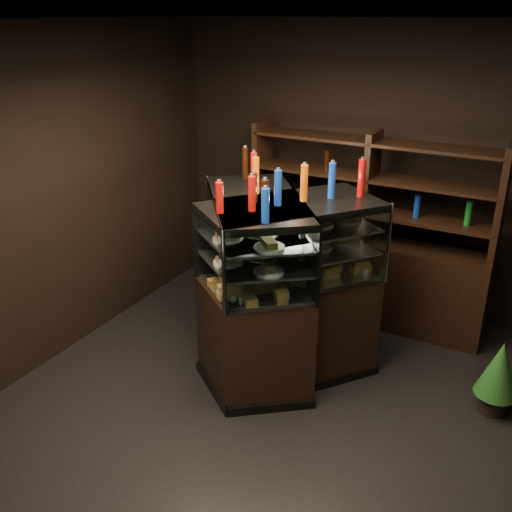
{
  "coord_description": "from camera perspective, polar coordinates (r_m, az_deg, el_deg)",
  "views": [
    {
      "loc": [
        1.39,
        -3.29,
        3.05
      ],
      "look_at": [
        -0.58,
        0.43,
        1.24
      ],
      "focal_mm": 40.0,
      "sensor_mm": 36.0,
      "label": 1
    }
  ],
  "objects": [
    {
      "name": "food_display",
      "position": [
        4.82,
        1.74,
        1.34
      ],
      "size": [
        1.29,
        1.18,
        0.49
      ],
      "color": "gold",
      "rests_on": "display_case"
    },
    {
      "name": "potted_conifer",
      "position": [
        5.05,
        23.2,
        -10.23
      ],
      "size": [
        0.34,
        0.34,
        0.73
      ],
      "rotation": [
        0.0,
        0.0,
        -0.08
      ],
      "color": "black",
      "rests_on": "ground"
    },
    {
      "name": "bottles_top",
      "position": [
        4.66,
        1.84,
        7.25
      ],
      "size": [
        1.11,
        1.04,
        0.3
      ],
      "color": "#147223",
      "rests_on": "display_case"
    },
    {
      "name": "room_shell",
      "position": [
        3.74,
        4.85,
        5.97
      ],
      "size": [
        5.02,
        5.02,
        3.01
      ],
      "color": "black",
      "rests_on": "ground"
    },
    {
      "name": "back_shelving",
      "position": [
        6.08,
        10.77,
        -0.9
      ],
      "size": [
        2.5,
        0.46,
        2.0
      ],
      "rotation": [
        0.0,
        0.0,
        -0.02
      ],
      "color": "black",
      "rests_on": "ground"
    },
    {
      "name": "display_case",
      "position": [
        5.13,
        1.66,
        -6.03
      ],
      "size": [
        1.81,
        1.65,
        1.63
      ],
      "rotation": [
        0.0,
        0.0,
        -0.01
      ],
      "color": "black",
      "rests_on": "ground"
    },
    {
      "name": "ground",
      "position": [
        4.7,
        4.02,
        -17.27
      ],
      "size": [
        5.0,
        5.0,
        0.0
      ],
      "primitive_type": "plane",
      "color": "black",
      "rests_on": "ground"
    }
  ]
}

